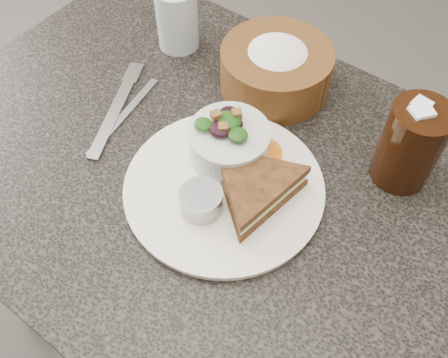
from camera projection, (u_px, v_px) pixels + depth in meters
floor at (214, 326)px, 1.41m from camera, size 6.00×6.00×0.00m
dining_table at (212, 266)px, 1.11m from camera, size 1.00×0.70×0.75m
dinner_plate at (224, 188)px, 0.77m from camera, size 0.30×0.30×0.01m
sandwich at (255, 187)px, 0.73m from camera, size 0.24×0.24×0.05m
salad_bowl at (229, 138)px, 0.77m from camera, size 0.14×0.14×0.07m
dressing_ramekin at (201, 201)px, 0.72m from camera, size 0.08×0.08×0.04m
orange_wedge at (262, 146)px, 0.79m from camera, size 0.09×0.09×0.03m
fork at (114, 113)px, 0.87m from camera, size 0.11×0.20×0.01m
knife at (124, 116)px, 0.86m from camera, size 0.05×0.20×0.00m
bread_basket at (276, 63)px, 0.87m from camera, size 0.23×0.23×0.11m
cola_glass at (412, 142)px, 0.73m from camera, size 0.11×0.11×0.15m
water_glass at (177, 18)px, 0.93m from camera, size 0.10×0.10×0.12m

